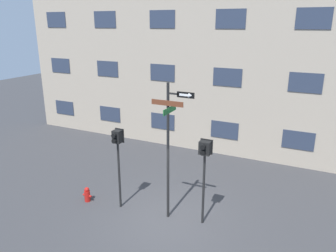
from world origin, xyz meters
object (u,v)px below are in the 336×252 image
object	(u,v)px
street_sign_pole	(170,141)
pedestrian_signal_right	(205,159)
fire_hydrant	(87,195)
pedestrian_signal_left	(118,148)

from	to	relation	value
street_sign_pole	pedestrian_signal_right	distance (m)	1.22
pedestrian_signal_right	fire_hydrant	distance (m)	4.84
street_sign_pole	fire_hydrant	bearing A→B (deg)	-173.20
street_sign_pole	pedestrian_signal_right	xyz separation A→B (m)	(1.12, 0.17, -0.45)
pedestrian_signal_right	fire_hydrant	size ratio (longest dim) A/B	5.14
pedestrian_signal_left	street_sign_pole	bearing A→B (deg)	5.38
pedestrian_signal_left	fire_hydrant	xyz separation A→B (m)	(-1.33, -0.21, -2.02)
street_sign_pole	pedestrian_signal_left	world-z (taller)	street_sign_pole
pedestrian_signal_left	fire_hydrant	bearing A→B (deg)	-171.21
pedestrian_signal_left	pedestrian_signal_right	distance (m)	3.04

